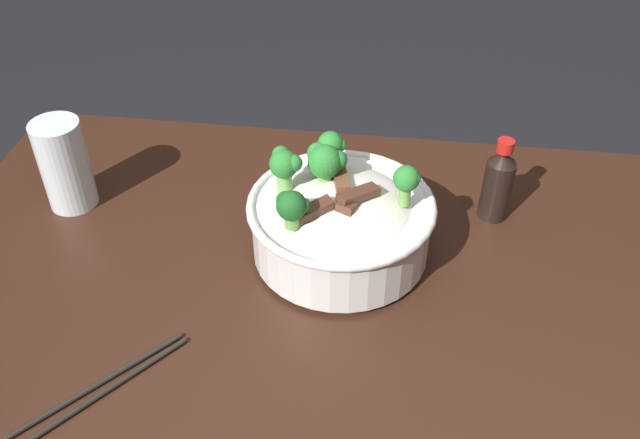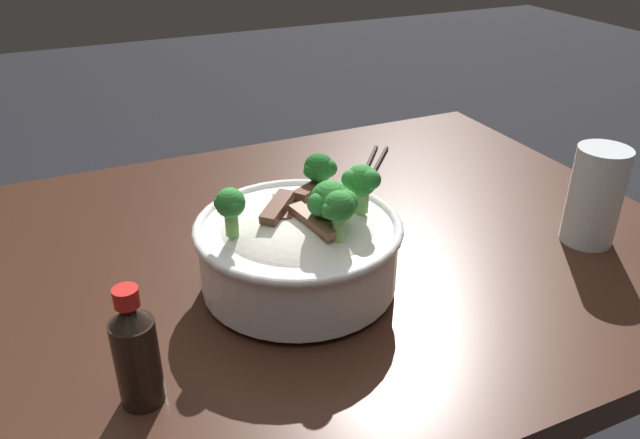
{
  "view_description": "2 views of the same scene",
  "coord_description": "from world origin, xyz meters",
  "px_view_note": "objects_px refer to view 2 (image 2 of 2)",
  "views": [
    {
      "loc": [
        -0.01,
        -0.62,
        1.44
      ],
      "look_at": [
        -0.11,
        0.12,
        0.82
      ],
      "focal_mm": 38.59,
      "sensor_mm": 36.0,
      "label": 1
    },
    {
      "loc": [
        0.17,
        0.69,
        1.24
      ],
      "look_at": [
        -0.12,
        0.07,
        0.87
      ],
      "focal_mm": 35.28,
      "sensor_mm": 36.0,
      "label": 2
    }
  ],
  "objects_px": {
    "drinking_glass": "(594,202)",
    "soy_sauce_bottle": "(136,353)",
    "rice_bowl": "(300,243)",
    "chopsticks_pair": "(370,171)"
  },
  "relations": [
    {
      "from": "drinking_glass",
      "to": "soy_sauce_bottle",
      "type": "distance_m",
      "value": 0.63
    },
    {
      "from": "rice_bowl",
      "to": "drinking_glass",
      "type": "distance_m",
      "value": 0.42
    },
    {
      "from": "rice_bowl",
      "to": "soy_sauce_bottle",
      "type": "distance_m",
      "value": 0.25
    },
    {
      "from": "drinking_glass",
      "to": "chopsticks_pair",
      "type": "relative_size",
      "value": 0.74
    },
    {
      "from": "drinking_glass",
      "to": "soy_sauce_bottle",
      "type": "height_order",
      "value": "drinking_glass"
    },
    {
      "from": "rice_bowl",
      "to": "soy_sauce_bottle",
      "type": "height_order",
      "value": "rice_bowl"
    },
    {
      "from": "drinking_glass",
      "to": "soy_sauce_bottle",
      "type": "xyz_separation_m",
      "value": [
        0.63,
        0.05,
        -0.0
      ]
    },
    {
      "from": "soy_sauce_bottle",
      "to": "rice_bowl",
      "type": "bearing_deg",
      "value": -151.98
    },
    {
      "from": "chopsticks_pair",
      "to": "soy_sauce_bottle",
      "type": "height_order",
      "value": "soy_sauce_bottle"
    },
    {
      "from": "rice_bowl",
      "to": "drinking_glass",
      "type": "height_order",
      "value": "rice_bowl"
    }
  ]
}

